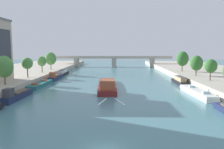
# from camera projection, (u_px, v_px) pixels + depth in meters

# --- Properties ---
(quay_left) EXTENTS (36.00, 170.00, 2.12)m
(quay_left) POSITION_uv_depth(u_px,v_px,m) (0.00, 76.00, 78.76)
(quay_left) COLOR #B7AD9E
(quay_left) RESTS_ON ground
(barge_midriver) EXTENTS (5.77, 24.64, 3.47)m
(barge_midriver) POSITION_uv_depth(u_px,v_px,m) (107.00, 85.00, 60.38)
(barge_midriver) COLOR maroon
(barge_midriver) RESTS_ON ground
(wake_behind_barge) EXTENTS (5.59, 6.02, 0.03)m
(wake_behind_barge) POSITION_uv_depth(u_px,v_px,m) (111.00, 101.00, 45.67)
(wake_behind_barge) COLOR silver
(wake_behind_barge) RESTS_ON ground
(moored_boat_left_gap_after) EXTENTS (2.35, 11.92, 3.08)m
(moored_boat_left_gap_after) POSITION_uv_depth(u_px,v_px,m) (17.00, 95.00, 47.52)
(moored_boat_left_gap_after) COLOR #1E284C
(moored_boat_left_gap_after) RESTS_ON ground
(moored_boat_left_midway) EXTENTS (3.36, 14.91, 2.19)m
(moored_boat_left_midway) POSITION_uv_depth(u_px,v_px,m) (41.00, 84.00, 64.45)
(moored_boat_left_midway) COLOR #23666B
(moored_boat_left_midway) RESTS_ON ground
(moored_boat_left_end) EXTENTS (2.25, 12.84, 3.10)m
(moored_boat_left_end) POSITION_uv_depth(u_px,v_px,m) (55.00, 77.00, 78.37)
(moored_boat_left_end) COLOR #1E284C
(moored_boat_left_end) RESTS_ON ground
(moored_boat_left_near) EXTENTS (2.39, 12.88, 2.40)m
(moored_boat_left_near) POSITION_uv_depth(u_px,v_px,m) (63.00, 73.00, 92.01)
(moored_boat_left_near) COLOR black
(moored_boat_left_near) RESTS_ON ground
(moored_boat_right_gap_after) EXTENTS (3.46, 16.71, 2.45)m
(moored_boat_right_gap_after) POSITION_uv_depth(u_px,v_px,m) (197.00, 92.00, 51.87)
(moored_boat_right_gap_after) COLOR silver
(moored_boat_right_gap_after) RESTS_ON ground
(moored_boat_right_second) EXTENTS (2.42, 11.52, 2.50)m
(moored_boat_right_second) POSITION_uv_depth(u_px,v_px,m) (180.00, 81.00, 68.09)
(moored_boat_right_second) COLOR black
(moored_boat_right_second) RESTS_ON ground
(tree_left_distant) EXTENTS (4.37, 4.37, 7.29)m
(tree_left_distant) POSITION_uv_depth(u_px,v_px,m) (4.00, 67.00, 53.73)
(tree_left_distant) COLOR brown
(tree_left_distant) RESTS_ON quay_left
(tree_left_far) EXTENTS (3.46, 3.46, 6.26)m
(tree_left_far) POSITION_uv_depth(u_px,v_px,m) (27.00, 63.00, 67.65)
(tree_left_far) COLOR brown
(tree_left_far) RESTS_ON quay_left
(tree_left_second) EXTENTS (3.37, 3.37, 6.15)m
(tree_left_second) POSITION_uv_depth(u_px,v_px,m) (42.00, 61.00, 81.90)
(tree_left_second) COLOR brown
(tree_left_second) RESTS_ON quay_left
(tree_left_past_mid) EXTENTS (4.72, 4.72, 7.49)m
(tree_left_past_mid) POSITION_uv_depth(u_px,v_px,m) (51.00, 59.00, 92.85)
(tree_left_past_mid) COLOR brown
(tree_left_past_mid) RESTS_ON quay_left
(tree_right_midway) EXTENTS (3.46, 3.46, 6.11)m
(tree_right_midway) POSITION_uv_depth(u_px,v_px,m) (211.00, 66.00, 61.12)
(tree_right_midway) COLOR brown
(tree_right_midway) RESTS_ON quay_right
(tree_right_past_mid) EXTENTS (4.14, 4.14, 6.76)m
(tree_right_past_mid) POSITION_uv_depth(u_px,v_px,m) (196.00, 63.00, 72.22)
(tree_right_past_mid) COLOR brown
(tree_right_past_mid) RESTS_ON quay_right
(tree_right_nearest) EXTENTS (4.74, 4.74, 7.97)m
(tree_right_nearest) POSITION_uv_depth(u_px,v_px,m) (182.00, 59.00, 85.96)
(tree_right_nearest) COLOR brown
(tree_right_nearest) RESTS_ON quay_right
(bridge_far) EXTENTS (70.27, 4.40, 6.63)m
(bridge_far) POSITION_uv_depth(u_px,v_px,m) (114.00, 60.00, 132.32)
(bridge_far) COLOR #ADA899
(bridge_far) RESTS_ON ground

